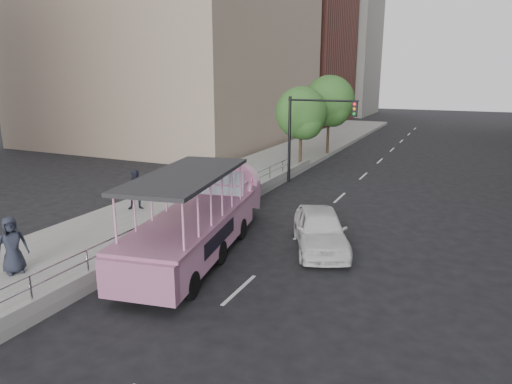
{
  "coord_description": "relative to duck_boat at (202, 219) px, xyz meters",
  "views": [
    {
      "loc": [
        6.88,
        -13.47,
        6.44
      ],
      "look_at": [
        0.05,
        1.29,
        2.25
      ],
      "focal_mm": 32.0,
      "sensor_mm": 36.0,
      "label": 1
    }
  ],
  "objects": [
    {
      "name": "duck_boat",
      "position": [
        0.0,
        0.0,
        0.0
      ],
      "size": [
        4.04,
        10.01,
        3.24
      ],
      "color": "black",
      "rests_on": "ground"
    },
    {
      "name": "car",
      "position": [
        3.99,
        1.97,
        -0.42
      ],
      "size": [
        3.54,
        4.92,
        1.56
      ],
      "primitive_type": "imported",
      "rotation": [
        0.0,
        0.0,
        0.42
      ],
      "color": "silver",
      "rests_on": "ground"
    },
    {
      "name": "pedestrian_far",
      "position": [
        -4.02,
        -4.87,
        0.03
      ],
      "size": [
        0.95,
        1.08,
        1.86
      ],
      "primitive_type": "imported",
      "rotation": [
        0.0,
        0.0,
        1.09
      ],
      "color": "#212531",
      "rests_on": "sidewalk"
    },
    {
      "name": "traffic_signal",
      "position": [
        0.06,
        12.08,
        2.3
      ],
      "size": [
        4.2,
        0.32,
        5.2
      ],
      "color": "black",
      "rests_on": "ground"
    },
    {
      "name": "street_tree_near",
      "position": [
        -1.53,
        15.51,
        2.62
      ],
      "size": [
        3.52,
        3.52,
        5.72
      ],
      "color": "#332417",
      "rests_on": "ground"
    },
    {
      "name": "parking_sign",
      "position": [
        -1.23,
        2.85,
        0.59
      ],
      "size": [
        0.18,
        0.63,
        2.87
      ],
      "color": "black",
      "rests_on": "ground"
    },
    {
      "name": "midrise_brick",
      "position": [
        -16.23,
        47.59,
        11.8
      ],
      "size": [
        18.0,
        16.0,
        26.0
      ],
      "primitive_type": "cube",
      "color": "brown",
      "rests_on": "ground"
    },
    {
      "name": "ground",
      "position": [
        1.77,
        -0.41,
        -1.2
      ],
      "size": [
        160.0,
        160.0,
        0.0
      ],
      "primitive_type": "plane",
      "color": "black"
    },
    {
      "name": "pedestrian_mid",
      "position": [
        -5.07,
        2.48,
        0.04
      ],
      "size": [
        1.16,
        1.11,
        1.88
      ],
      "primitive_type": "imported",
      "rotation": [
        0.0,
        0.0,
        0.62
      ],
      "color": "#212531",
      "rests_on": "sidewalk"
    },
    {
      "name": "midrise_stone_b",
      "position": [
        -14.23,
        63.59,
        8.8
      ],
      "size": [
        16.0,
        14.0,
        20.0
      ],
      "primitive_type": "cube",
      "color": "slate",
      "rests_on": "ground"
    },
    {
      "name": "street_tree_far",
      "position": [
        -1.33,
        21.51,
        3.1
      ],
      "size": [
        3.97,
        3.97,
        6.45
      ],
      "color": "#332417",
      "rests_on": "ground"
    },
    {
      "name": "kerb_wall",
      "position": [
        -1.35,
        1.59,
        -0.72
      ],
      "size": [
        0.24,
        30.0,
        0.36
      ],
      "primitive_type": "cube",
      "color": "#A8A7A2",
      "rests_on": "sidewalk"
    },
    {
      "name": "guardrail",
      "position": [
        -1.35,
        1.59,
        -0.06
      ],
      "size": [
        0.07,
        22.0,
        0.71
      ],
      "color": "silver",
      "rests_on": "kerb_wall"
    },
    {
      "name": "sidewalk",
      "position": [
        -3.98,
        9.59,
        -1.05
      ],
      "size": [
        5.5,
        80.0,
        0.3
      ],
      "primitive_type": "cube",
      "color": "#9C9C97",
      "rests_on": "ground"
    }
  ]
}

